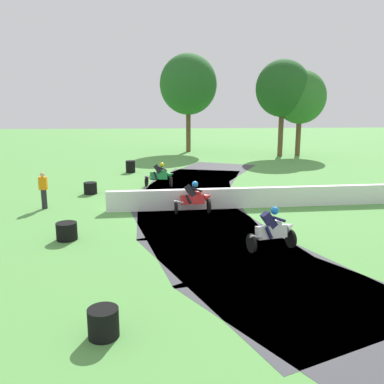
{
  "coord_description": "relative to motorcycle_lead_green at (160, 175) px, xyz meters",
  "views": [
    {
      "loc": [
        -1.16,
        -17.25,
        4.56
      ],
      "look_at": [
        0.06,
        -0.57,
        0.9
      ],
      "focal_mm": 37.83,
      "sensor_mm": 36.0,
      "label": 1
    }
  ],
  "objects": [
    {
      "name": "safety_barrier",
      "position": [
        6.51,
        -5.0,
        -0.18
      ],
      "size": [
        17.65,
        1.18,
        0.9
      ],
      "primitive_type": "cube",
      "rotation": [
        0.0,
        0.0,
        -1.52
      ],
      "color": "white",
      "rests_on": "ground"
    },
    {
      "name": "track_marshal",
      "position": [
        -5.12,
        -4.66,
        0.19
      ],
      "size": [
        0.34,
        0.24,
        1.63
      ],
      "color": "#232328",
      "rests_on": "ground"
    },
    {
      "name": "tree_far_right",
      "position": [
        12.23,
        12.94,
        4.48
      ],
      "size": [
        4.41,
        4.41,
        7.45
      ],
      "color": "brown",
      "rests_on": "ground"
    },
    {
      "name": "tire_stack_far",
      "position": [
        -1.08,
        -15.1,
        -0.33
      ],
      "size": [
        0.62,
        0.62,
        0.6
      ],
      "color": "black",
      "rests_on": "ground"
    },
    {
      "name": "ground_plane",
      "position": [
        1.3,
        -5.25,
        -0.63
      ],
      "size": [
        120.0,
        120.0,
        0.0
      ],
      "primitive_type": "plane",
      "color": "#569947"
    },
    {
      "name": "tree_far_left",
      "position": [
        10.59,
        12.83,
        5.2
      ],
      "size": [
        4.65,
        4.65,
        8.3
      ],
      "color": "brown",
      "rests_on": "ground"
    },
    {
      "name": "tire_stack_mid_a",
      "position": [
        -3.6,
        -1.77,
        -0.33
      ],
      "size": [
        0.67,
        0.67,
        0.6
      ],
      "color": "black",
      "rests_on": "ground"
    },
    {
      "name": "tire_stack_mid_b",
      "position": [
        -3.17,
        -9.03,
        -0.33
      ],
      "size": [
        0.71,
        0.71,
        0.6
      ],
      "color": "black",
      "rests_on": "ground"
    },
    {
      "name": "motorcycle_trailing_white",
      "position": [
        3.61,
        -10.47,
        0.03
      ],
      "size": [
        1.68,
        1.01,
        1.42
      ],
      "color": "black",
      "rests_on": "ground"
    },
    {
      "name": "tree_mid_rise",
      "position": [
        2.66,
        16.7,
        5.69
      ],
      "size": [
        5.37,
        5.37,
        9.16
      ],
      "color": "brown",
      "rests_on": "ground"
    },
    {
      "name": "motorcycle_lead_green",
      "position": [
        0.0,
        0.0,
        0.0
      ],
      "size": [
        1.72,
        1.04,
        1.42
      ],
      "color": "black",
      "rests_on": "ground"
    },
    {
      "name": "tire_stack_near",
      "position": [
        -2.04,
        4.76,
        -0.23
      ],
      "size": [
        0.63,
        0.63,
        0.8
      ],
      "color": "black",
      "rests_on": "ground"
    },
    {
      "name": "track_asphalt",
      "position": [
        2.46,
        -5.2,
        -0.62
      ],
      "size": [
        9.76,
        29.2,
        0.01
      ],
      "color": "#3D3D42",
      "rests_on": "ground"
    },
    {
      "name": "motorcycle_chase_red",
      "position": [
        1.44,
        -5.88,
        0.02
      ],
      "size": [
        1.68,
        0.85,
        1.43
      ],
      "color": "black",
      "rests_on": "ground"
    }
  ]
}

